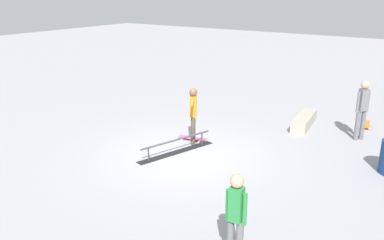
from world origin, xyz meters
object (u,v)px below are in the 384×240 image
Objects in this scene: bystander_grey_shirt at (362,107)px; loose_skateboard_orange at (366,124)px; skateboard_main at (192,138)px; grind_rail at (176,147)px; skate_ledge at (304,121)px; bystander_green_shirt at (236,215)px; skater_main at (193,112)px.

bystander_grey_shirt is 2.11× the size of loose_skateboard_orange.
grind_rail is at bearing -89.23° from skateboard_main.
grind_rail is at bearing -26.80° from skate_ledge.
loose_skateboard_orange is (-5.11, 3.68, -0.09)m from grind_rail.
bystander_green_shirt is (7.21, 1.45, 0.71)m from skate_ledge.
bystander_grey_shirt reaches higher than skater_main.
loose_skateboard_orange is at bearing 37.56° from skateboard_main.
skater_main reaches higher than loose_skateboard_orange.
skateboard_main is at bearing -166.59° from skater_main.
bystander_green_shirt is at bearing 11.38° from skate_ledge.
skater_main is at bearing -164.19° from grind_rail.
skater_main reaches higher than skate_ledge.
skater_main reaches higher than grind_rail.
grind_rail is at bearing -31.39° from skater_main.
grind_rail is 4.51m from skate_ledge.
bystander_green_shirt is at bearing -58.06° from skateboard_main.
bystander_grey_shirt reaches higher than skateboard_main.
bystander_green_shirt is at bearing -11.15° from loose_skateboard_orange.
bystander_green_shirt is 1.89× the size of loose_skateboard_orange.
grind_rail is at bearing -45.58° from loose_skateboard_orange.
skater_main is (3.25, -2.03, 0.76)m from skate_ledge.
skate_ledge is 3.78m from skateboard_main.
skater_main is 5.74m from loose_skateboard_orange.
skateboard_main is 5.66m from loose_skateboard_orange.
bystander_grey_shirt reaches higher than loose_skateboard_orange.
bystander_green_shirt is at bearing -139.36° from bystander_grey_shirt.
skateboard_main is at bearing 126.45° from bystander_green_shirt.
bystander_grey_shirt is (-2.78, 3.93, 0.91)m from skateboard_main.
bystander_grey_shirt is (0.28, 1.72, 0.81)m from skate_ledge.
skate_ledge is 1.92m from bystander_grey_shirt.
grind_rail is 1.09m from skater_main.
skate_ledge is at bearing 44.70° from skateboard_main.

